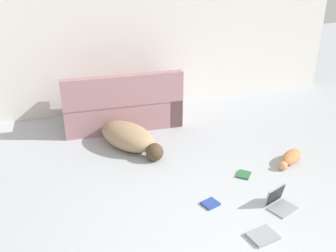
{
  "coord_description": "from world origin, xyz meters",
  "views": [
    {
      "loc": [
        -1.47,
        -2.1,
        2.5
      ],
      "look_at": [
        -0.17,
        1.77,
        0.6
      ],
      "focal_mm": 40.0,
      "sensor_mm": 36.0,
      "label": 1
    }
  ],
  "objects_px": {
    "laptop_open": "(278,201)",
    "laptop_closed": "(263,236)",
    "cat": "(290,158)",
    "dog": "(129,137)",
    "book_blue": "(210,204)",
    "couch": "(122,107)",
    "book_green": "(244,175)"
  },
  "relations": [
    {
      "from": "dog",
      "to": "cat",
      "type": "bearing_deg",
      "value": 32.52
    },
    {
      "from": "couch",
      "to": "book_green",
      "type": "bearing_deg",
      "value": 121.29
    },
    {
      "from": "cat",
      "to": "dog",
      "type": "bearing_deg",
      "value": -61.38
    },
    {
      "from": "couch",
      "to": "laptop_closed",
      "type": "relative_size",
      "value": 5.99
    },
    {
      "from": "cat",
      "to": "laptop_closed",
      "type": "relative_size",
      "value": 1.89
    },
    {
      "from": "laptop_closed",
      "to": "dog",
      "type": "bearing_deg",
      "value": 109.87
    },
    {
      "from": "cat",
      "to": "book_blue",
      "type": "relative_size",
      "value": 2.72
    },
    {
      "from": "laptop_open",
      "to": "laptop_closed",
      "type": "bearing_deg",
      "value": -157.79
    },
    {
      "from": "couch",
      "to": "laptop_closed",
      "type": "distance_m",
      "value": 3.12
    },
    {
      "from": "laptop_closed",
      "to": "book_blue",
      "type": "distance_m",
      "value": 0.69
    },
    {
      "from": "laptop_open",
      "to": "book_blue",
      "type": "distance_m",
      "value": 0.73
    },
    {
      "from": "couch",
      "to": "book_blue",
      "type": "relative_size",
      "value": 8.63
    },
    {
      "from": "laptop_closed",
      "to": "book_blue",
      "type": "relative_size",
      "value": 1.44
    },
    {
      "from": "cat",
      "to": "book_green",
      "type": "height_order",
      "value": "cat"
    },
    {
      "from": "couch",
      "to": "laptop_open",
      "type": "height_order",
      "value": "couch"
    },
    {
      "from": "couch",
      "to": "laptop_open",
      "type": "distance_m",
      "value": 2.89
    },
    {
      "from": "book_blue",
      "to": "book_green",
      "type": "relative_size",
      "value": 0.91
    },
    {
      "from": "laptop_open",
      "to": "laptop_closed",
      "type": "xyz_separation_m",
      "value": [
        -0.42,
        -0.38,
        -0.06
      ]
    },
    {
      "from": "laptop_open",
      "to": "couch",
      "type": "bearing_deg",
      "value": 93.21
    },
    {
      "from": "laptop_open",
      "to": "cat",
      "type": "bearing_deg",
      "value": 27.82
    },
    {
      "from": "cat",
      "to": "book_blue",
      "type": "bearing_deg",
      "value": -11.88
    },
    {
      "from": "couch",
      "to": "cat",
      "type": "bearing_deg",
      "value": 136.07
    },
    {
      "from": "book_blue",
      "to": "dog",
      "type": "bearing_deg",
      "value": 108.76
    },
    {
      "from": "book_blue",
      "to": "couch",
      "type": "bearing_deg",
      "value": 100.79
    },
    {
      "from": "laptop_open",
      "to": "book_blue",
      "type": "xyz_separation_m",
      "value": [
        -0.68,
        0.26,
        -0.06
      ]
    },
    {
      "from": "laptop_closed",
      "to": "book_green",
      "type": "bearing_deg",
      "value": 70.46
    },
    {
      "from": "dog",
      "to": "book_blue",
      "type": "xyz_separation_m",
      "value": [
        0.53,
        -1.56,
        -0.15
      ]
    },
    {
      "from": "cat",
      "to": "laptop_closed",
      "type": "xyz_separation_m",
      "value": [
        -1.09,
        -1.12,
        -0.06
      ]
    },
    {
      "from": "dog",
      "to": "laptop_open",
      "type": "height_order",
      "value": "dog"
    },
    {
      "from": "couch",
      "to": "cat",
      "type": "distance_m",
      "value": 2.64
    },
    {
      "from": "couch",
      "to": "dog",
      "type": "distance_m",
      "value": 0.84
    },
    {
      "from": "dog",
      "to": "book_blue",
      "type": "height_order",
      "value": "dog"
    }
  ]
}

